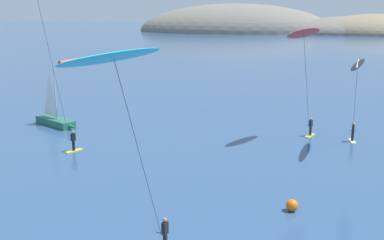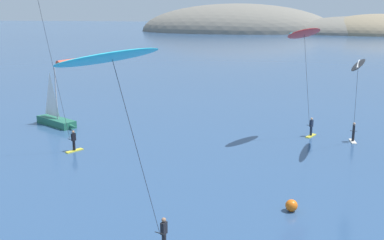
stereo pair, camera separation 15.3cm
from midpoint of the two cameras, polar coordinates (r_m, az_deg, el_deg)
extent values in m
ellipsoid|color=slate|center=(206.87, 5.35, 10.41)|extent=(81.05, 42.75, 23.05)
ellipsoid|color=slate|center=(203.94, 19.44, 9.66)|extent=(62.35, 34.32, 13.47)
ellipsoid|color=#84755B|center=(202.42, 21.28, 9.48)|extent=(48.14, 33.75, 15.31)
cube|color=#23664C|center=(48.52, -15.70, -0.21)|extent=(4.78, 3.81, 0.70)
cone|color=#23664C|center=(46.55, -14.12, -0.69)|extent=(2.17, 1.74, 0.67)
cylinder|color=#B2B2B7|center=(47.69, -15.73, 3.06)|extent=(0.12, 0.12, 5.00)
pyramid|color=white|center=(48.47, -16.29, 2.98)|extent=(1.55, 1.06, 4.25)
cylinder|color=#A5A5AD|center=(48.88, -16.13, 0.59)|extent=(1.55, 1.06, 0.08)
cube|color=silver|center=(43.50, 18.61, -2.42)|extent=(0.45, 1.51, 0.08)
cylinder|color=black|center=(43.38, 18.65, -1.86)|extent=(0.22, 0.22, 0.80)
cube|color=black|center=(43.21, 18.72, -0.97)|extent=(0.26, 0.37, 0.60)
sphere|color=tan|center=(43.11, 18.77, -0.43)|extent=(0.22, 0.22, 0.22)
cylinder|color=black|center=(42.90, 18.70, -1.23)|extent=(0.55, 0.15, 0.04)
ellipsoid|color=black|center=(39.18, 19.21, 6.20)|extent=(2.14, 5.49, 0.90)
cylinder|color=white|center=(39.18, 19.22, 6.27)|extent=(1.18, 5.04, 0.16)
cylinder|color=#333338|center=(40.96, 18.94, 2.25)|extent=(0.56, 2.66, 5.83)
cube|color=yellow|center=(39.80, -13.67, -3.55)|extent=(1.15, 1.48, 0.08)
cylinder|color=black|center=(39.68, -13.70, -2.95)|extent=(0.22, 0.22, 0.80)
cube|color=black|center=(39.49, -13.76, -1.97)|extent=(0.35, 0.39, 0.60)
sphere|color=#9E7051|center=(39.38, -13.80, -1.38)|extent=(0.22, 0.22, 0.22)
cylinder|color=black|center=(39.33, -14.17, -2.24)|extent=(0.48, 0.33, 0.04)
cylinder|color=#333338|center=(37.66, -15.97, 5.87)|extent=(1.16, 1.75, 11.47)
cube|color=yellow|center=(44.27, 13.99, -1.83)|extent=(1.05, 1.51, 0.08)
cylinder|color=#192338|center=(44.15, 14.02, -1.28)|extent=(0.22, 0.22, 0.80)
cube|color=#192338|center=(43.98, 14.07, -0.40)|extent=(0.36, 0.39, 0.60)
sphere|color=tan|center=(43.89, 14.11, 0.13)|extent=(0.22, 0.22, 0.22)
cylinder|color=black|center=(43.71, 13.84, -0.63)|extent=(0.48, 0.34, 0.04)
ellipsoid|color=red|center=(41.02, 13.29, 9.96)|extent=(3.82, 4.61, 1.04)
cylinder|color=#23D6DB|center=(41.02, 13.29, 10.03)|extent=(2.59, 3.67, 0.16)
cylinder|color=#333338|center=(42.19, 13.57, 4.43)|extent=(1.00, 1.44, 8.01)
cube|color=black|center=(23.42, -3.16, -12.66)|extent=(0.31, 0.39, 0.60)
sphere|color=#9E7051|center=(23.23, -3.18, -11.73)|extent=(0.22, 0.22, 0.22)
cylinder|color=black|center=(23.21, -3.66, -13.25)|extent=(0.52, 0.25, 0.04)
ellipsoid|color=#23B2C6|center=(18.52, -9.20, 7.40)|extent=(3.47, 5.89, 0.72)
cylinder|color=#DB4C38|center=(18.51, -9.21, 7.56)|extent=(2.25, 5.17, 0.16)
cylinder|color=#333338|center=(20.52, -6.14, -4.24)|extent=(1.13, 2.70, 8.44)
sphere|color=orange|center=(28.40, 11.86, -9.88)|extent=(0.70, 0.70, 0.70)
camera|label=1|loc=(0.08, -89.87, 0.03)|focal=45.00mm
camera|label=2|loc=(0.08, 90.13, -0.03)|focal=45.00mm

